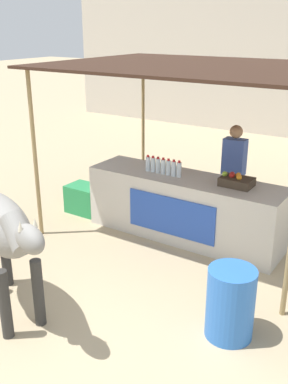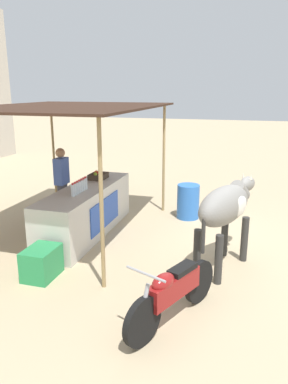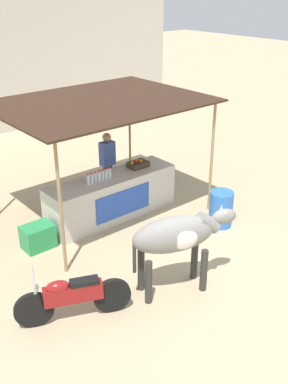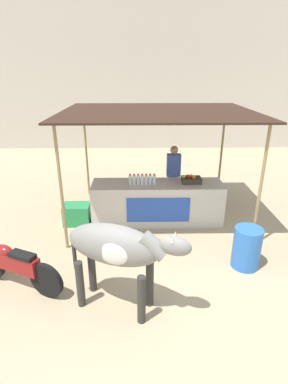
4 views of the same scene
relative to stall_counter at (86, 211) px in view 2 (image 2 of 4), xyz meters
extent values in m
plane|color=tan|center=(0.00, -2.20, -0.48)|extent=(60.00, 60.00, 0.00)
cube|color=beige|center=(0.00, 0.00, 0.00)|extent=(3.00, 0.80, 0.96)
cube|color=#264CB2|center=(0.00, -0.41, 0.00)|extent=(1.40, 0.02, 0.58)
cube|color=#382319|center=(0.00, 0.30, 2.04)|extent=(4.20, 3.20, 0.04)
cylinder|color=#997F51|center=(-1.89, -1.14, 0.78)|extent=(0.06, 0.06, 2.52)
cylinder|color=#997F51|center=(1.89, -1.14, 0.78)|extent=(0.06, 0.06, 2.52)
cylinder|color=#997F51|center=(1.89, 1.74, 0.78)|extent=(0.06, 0.06, 2.52)
cylinder|color=silver|center=(-0.62, -0.05, 0.59)|extent=(0.07, 0.07, 0.22)
cylinder|color=red|center=(-0.62, -0.05, 0.71)|extent=(0.04, 0.04, 0.03)
cylinder|color=silver|center=(-0.53, -0.05, 0.59)|extent=(0.07, 0.07, 0.22)
cylinder|color=red|center=(-0.53, -0.05, 0.71)|extent=(0.04, 0.04, 0.03)
cylinder|color=silver|center=(-0.44, -0.05, 0.59)|extent=(0.07, 0.07, 0.22)
cylinder|color=red|center=(-0.44, -0.05, 0.71)|extent=(0.04, 0.04, 0.03)
cylinder|color=silver|center=(-0.35, -0.05, 0.59)|extent=(0.07, 0.07, 0.22)
cylinder|color=red|center=(-0.35, -0.05, 0.71)|extent=(0.04, 0.04, 0.03)
cylinder|color=silver|center=(-0.26, -0.05, 0.59)|extent=(0.07, 0.07, 0.22)
cylinder|color=red|center=(-0.26, -0.05, 0.71)|extent=(0.04, 0.04, 0.03)
cylinder|color=silver|center=(-0.17, -0.05, 0.59)|extent=(0.07, 0.07, 0.22)
cylinder|color=red|center=(-0.17, -0.05, 0.71)|extent=(0.04, 0.04, 0.03)
cylinder|color=silver|center=(-0.08, -0.05, 0.59)|extent=(0.07, 0.07, 0.22)
cylinder|color=red|center=(-0.08, -0.05, 0.71)|extent=(0.04, 0.04, 0.03)
cube|color=#3F3326|center=(0.78, 0.05, 0.54)|extent=(0.44, 0.32, 0.12)
sphere|color=#8CB22D|center=(0.60, 0.04, 0.63)|extent=(0.08, 0.08, 0.08)
sphere|color=#B21E19|center=(0.71, 0.03, 0.63)|extent=(0.08, 0.08, 0.08)
sphere|color=orange|center=(0.83, 0.01, 0.63)|extent=(0.08, 0.08, 0.08)
sphere|color=#B21E19|center=(0.69, 0.08, 0.63)|extent=(0.08, 0.08, 0.08)
sphere|color=orange|center=(0.78, 0.10, 0.63)|extent=(0.08, 0.08, 0.08)
cylinder|color=#383842|center=(0.44, 0.75, -0.04)|extent=(0.22, 0.22, 0.88)
cube|color=#3F59A5|center=(0.44, 0.75, 0.68)|extent=(0.34, 0.20, 0.56)
sphere|color=#A87A56|center=(0.44, 0.75, 1.07)|extent=(0.20, 0.20, 0.20)
cube|color=#268C4C|center=(-1.88, -0.10, -0.24)|extent=(0.60, 0.44, 0.48)
cylinder|color=blue|center=(1.52, -1.80, -0.09)|extent=(0.50, 0.50, 0.77)
ellipsoid|color=gray|center=(-0.79, -2.75, 0.60)|extent=(1.49, 0.98, 0.60)
cylinder|color=#302F2D|center=(-0.26, -2.75, -0.09)|extent=(0.12, 0.12, 0.78)
cylinder|color=#302F2D|center=(-0.39, -3.09, -0.09)|extent=(0.12, 0.12, 0.78)
cylinder|color=#302F2D|center=(-1.18, -2.41, -0.09)|extent=(0.12, 0.12, 0.78)
cylinder|color=#302F2D|center=(-1.31, -2.75, -0.09)|extent=(0.12, 0.12, 0.78)
cylinder|color=gray|center=(-0.23, -2.96, 0.71)|extent=(0.50, 0.38, 0.41)
ellipsoid|color=gray|center=(0.05, -3.07, 0.77)|extent=(0.49, 0.36, 0.26)
cone|color=beige|center=(0.06, -2.99, 0.91)|extent=(0.05, 0.05, 0.10)
cone|color=beige|center=(0.01, -3.12, 0.91)|extent=(0.05, 0.05, 0.10)
cylinder|color=#302F2D|center=(-1.41, -2.52, 0.33)|extent=(0.06, 0.06, 0.60)
ellipsoid|color=silver|center=(-0.77, -2.99, 0.60)|extent=(0.45, 0.25, 0.32)
cylinder|color=black|center=(-2.98, -2.06, -0.18)|extent=(0.58, 0.31, 0.60)
cylinder|color=black|center=(-1.89, -2.54, -0.18)|extent=(0.58, 0.31, 0.60)
cube|color=maroon|center=(-2.44, -2.30, 0.00)|extent=(0.90, 0.53, 0.28)
ellipsoid|color=maroon|center=(-2.64, -2.21, 0.16)|extent=(0.41, 0.33, 0.20)
cube|color=black|center=(-2.27, -2.38, 0.16)|extent=(0.48, 0.34, 0.10)
cylinder|color=#99999E|center=(-2.94, -2.08, 0.40)|extent=(0.25, 0.52, 0.03)
cylinder|color=#99999E|center=(-2.97, -2.07, 0.02)|extent=(0.21, 0.13, 0.49)
camera|label=1|loc=(2.92, -5.55, 2.60)|focal=42.00mm
camera|label=2|loc=(-6.52, -3.11, 2.37)|focal=35.00mm
camera|label=3|loc=(-5.15, -7.18, 4.31)|focal=42.00mm
camera|label=4|loc=(-0.41, -6.39, 2.90)|focal=28.00mm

